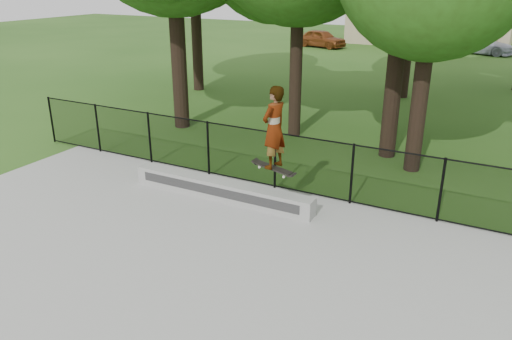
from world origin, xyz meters
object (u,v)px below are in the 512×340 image
Objects in this scene: grind_ledge at (221,190)px; car_c at (480,44)px; car_b at (431,40)px; skater_airborne at (274,129)px; car_a at (321,38)px.

car_c reaches higher than grind_ledge.
car_c is at bearing -114.33° from car_b.
grind_ledge is at bearing 175.05° from car_b.
skater_airborne is at bearing -4.87° from grind_ledge.
car_a reaches higher than car_b.
car_c is (10.93, 2.04, -0.00)m from car_a.
skater_airborne is at bearing 177.82° from car_b.
car_c is at bearing 84.02° from grind_ledge.
skater_airborne reaches higher than car_a.
skater_airborne reaches higher than car_b.
grind_ledge is 1.42× the size of car_b.
car_a is 8.14m from car_b.
skater_airborne is (1.87, -30.53, 1.45)m from car_b.
car_a is 1.94× the size of skater_airborne.
skater_airborne is at bearing -145.94° from car_a.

